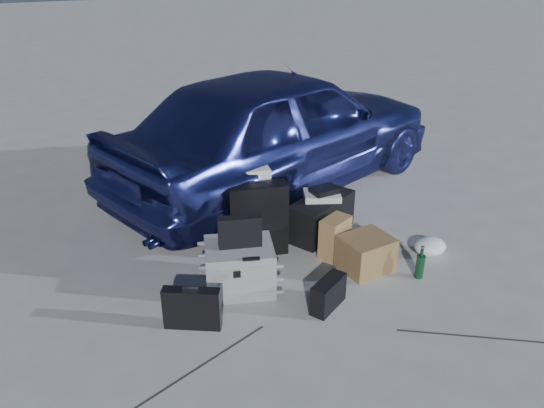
# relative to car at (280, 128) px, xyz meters

# --- Properties ---
(ground) EXTENTS (60.00, 60.00, 0.00)m
(ground) POSITION_rel_car_xyz_m (-0.73, -2.10, -0.75)
(ground) COLOR #A8A7A3
(ground) RESTS_ON ground
(car) EXTENTS (4.70, 3.00, 1.49)m
(car) POSITION_rel_car_xyz_m (0.00, 0.00, 0.00)
(car) COLOR navy
(car) RESTS_ON ground
(pelican_case) EXTENTS (0.69, 0.63, 0.42)m
(pelican_case) POSITION_rel_car_xyz_m (-1.33, -1.76, -0.54)
(pelican_case) COLOR gray
(pelican_case) RESTS_ON ground
(laptop_bag) EXTENTS (0.37, 0.19, 0.27)m
(laptop_bag) POSITION_rel_car_xyz_m (-1.32, -1.77, -0.19)
(laptop_bag) COLOR black
(laptop_bag) RESTS_ON pelican_case
(briefcase) EXTENTS (0.43, 0.32, 0.34)m
(briefcase) POSITION_rel_car_xyz_m (-1.87, -2.08, -0.57)
(briefcase) COLOR black
(briefcase) RESTS_ON ground
(suitcase_left) EXTENTS (0.58, 0.33, 0.71)m
(suitcase_left) POSITION_rel_car_xyz_m (-0.93, -1.30, -0.39)
(suitcase_left) COLOR black
(suitcase_left) RESTS_ON ground
(suitcase_right) EXTENTS (0.49, 0.22, 0.57)m
(suitcase_right) POSITION_rel_car_xyz_m (-0.85, -1.04, -0.46)
(suitcase_right) COLOR black
(suitcase_right) RESTS_ON ground
(white_carton) EXTENTS (0.30, 0.26, 0.21)m
(white_carton) POSITION_rel_car_xyz_m (-0.83, -1.05, -0.07)
(white_carton) COLOR silver
(white_carton) RESTS_ON suitcase_right
(duffel_bag) EXTENTS (0.85, 0.63, 0.39)m
(duffel_bag) POSITION_rel_car_xyz_m (-0.19, -1.25, -0.55)
(duffel_bag) COLOR black
(duffel_bag) RESTS_ON ground
(flat_box_white) EXTENTS (0.44, 0.40, 0.06)m
(flat_box_white) POSITION_rel_car_xyz_m (-0.18, -1.24, -0.32)
(flat_box_white) COLOR silver
(flat_box_white) RESTS_ON duffel_bag
(flat_box_black) EXTENTS (0.26, 0.19, 0.06)m
(flat_box_black) POSITION_rel_car_xyz_m (-0.16, -1.25, -0.26)
(flat_box_black) COLOR black
(flat_box_black) RESTS_ON flat_box_white
(kraft_bag) EXTENTS (0.34, 0.28, 0.40)m
(kraft_bag) POSITION_rel_car_xyz_m (-0.31, -1.68, -0.55)
(kraft_bag) COLOR olive
(kraft_bag) RESTS_ON ground
(cardboard_box) EXTENTS (0.45, 0.40, 0.32)m
(cardboard_box) POSITION_rel_car_xyz_m (-0.19, -2.01, -0.58)
(cardboard_box) COLOR brown
(cardboard_box) RESTS_ON ground
(plastic_bag) EXTENTS (0.36, 0.32, 0.17)m
(plastic_bag) POSITION_rel_car_xyz_m (0.52, -2.09, -0.66)
(plastic_bag) COLOR white
(plastic_bag) RESTS_ON ground
(messenger_bag) EXTENTS (0.39, 0.29, 0.26)m
(messenger_bag) POSITION_rel_car_xyz_m (-0.80, -2.34, -0.62)
(messenger_bag) COLOR black
(messenger_bag) RESTS_ON ground
(green_bottle) EXTENTS (0.08, 0.08, 0.30)m
(green_bottle) POSITION_rel_car_xyz_m (0.16, -2.35, -0.59)
(green_bottle) COLOR black
(green_bottle) RESTS_ON ground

